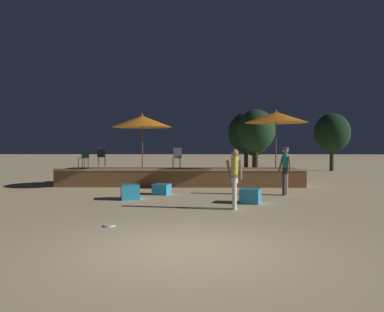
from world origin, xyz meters
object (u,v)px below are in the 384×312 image
(bistro_chair_1, at_px, (101,155))
(frisbee_disc, at_px, (109,226))
(background_tree_3, at_px, (254,142))
(background_tree_0, at_px, (256,131))
(background_tree_1, at_px, (332,133))
(bistro_chair_0, at_px, (177,156))
(cube_seat_0, at_px, (250,196))
(patio_umbrella_1, at_px, (142,122))
(patio_umbrella_0, at_px, (276,117))
(cube_seat_1, at_px, (162,189))
(cube_seat_2, at_px, (130,192))
(bistro_chair_2, at_px, (84,156))
(person_1, at_px, (285,168))
(person_0, at_px, (235,177))
(background_tree_2, at_px, (246,133))

(bistro_chair_1, height_order, frisbee_disc, bistro_chair_1)
(frisbee_disc, relative_size, background_tree_3, 0.08)
(background_tree_0, bearing_deg, background_tree_1, 7.94)
(background_tree_0, bearing_deg, bistro_chair_0, -118.48)
(bistro_chair_0, bearing_deg, background_tree_1, -152.09)
(background_tree_1, bearing_deg, cube_seat_0, -118.01)
(patio_umbrella_1, relative_size, frisbee_disc, 12.95)
(patio_umbrella_0, height_order, frisbee_disc, patio_umbrella_0)
(cube_seat_1, relative_size, cube_seat_2, 0.96)
(cube_seat_0, relative_size, cube_seat_2, 1.03)
(bistro_chair_1, distance_m, bistro_chair_2, 1.26)
(frisbee_disc, bearing_deg, person_1, 45.50)
(patio_umbrella_0, height_order, person_1, patio_umbrella_0)
(person_0, bearing_deg, person_1, 151.79)
(person_0, bearing_deg, frisbee_disc, -45.75)
(person_0, xyz_separation_m, bistro_chair_1, (-5.62, 6.91, 0.41))
(person_0, bearing_deg, bistro_chair_1, -133.55)
(frisbee_disc, bearing_deg, person_0, 36.92)
(cube_seat_1, bearing_deg, bistro_chair_2, 144.33)
(cube_seat_1, bearing_deg, cube_seat_2, -127.28)
(bistro_chair_0, bearing_deg, person_0, 93.61)
(person_0, height_order, bistro_chair_0, person_0)
(person_1, xyz_separation_m, background_tree_1, (5.99, 12.28, 1.62))
(cube_seat_0, xyz_separation_m, bistro_chair_1, (-6.22, 5.78, 1.11))
(patio_umbrella_1, distance_m, bistro_chair_1, 3.08)
(person_0, bearing_deg, cube_seat_0, 159.29)
(frisbee_disc, distance_m, background_tree_0, 17.97)
(person_0, bearing_deg, bistro_chair_0, -153.53)
(cube_seat_2, xyz_separation_m, background_tree_1, (11.44, 13.39, 2.36))
(patio_umbrella_1, height_order, person_1, patio_umbrella_1)
(cube_seat_1, xyz_separation_m, background_tree_0, (5.18, 11.41, 2.56))
(cube_seat_0, height_order, background_tree_0, background_tree_0)
(person_1, bearing_deg, cube_seat_2, -39.66)
(cube_seat_0, height_order, background_tree_2, background_tree_2)
(patio_umbrella_0, xyz_separation_m, bistro_chair_1, (-7.87, 1.62, -1.64))
(bistro_chair_0, relative_size, bistro_chair_1, 1.00)
(background_tree_2, bearing_deg, cube_seat_1, -110.37)
(background_tree_0, bearing_deg, patio_umbrella_1, -124.19)
(cube_seat_2, height_order, background_tree_3, background_tree_3)
(bistro_chair_1, height_order, background_tree_1, background_tree_1)
(cube_seat_0, distance_m, background_tree_3, 14.69)
(patio_umbrella_1, distance_m, cube_seat_0, 6.37)
(person_1, distance_m, bistro_chair_0, 4.93)
(cube_seat_1, xyz_separation_m, background_tree_3, (5.22, 12.46, 1.82))
(cube_seat_2, relative_size, person_1, 0.42)
(person_0, relative_size, bistro_chair_2, 1.91)
(patio_umbrella_0, distance_m, patio_umbrella_1, 5.69)
(person_1, relative_size, frisbee_disc, 7.17)
(patio_umbrella_0, distance_m, person_0, 6.11)
(bistro_chair_1, xyz_separation_m, bistro_chair_2, (-0.45, -1.18, 0.00))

